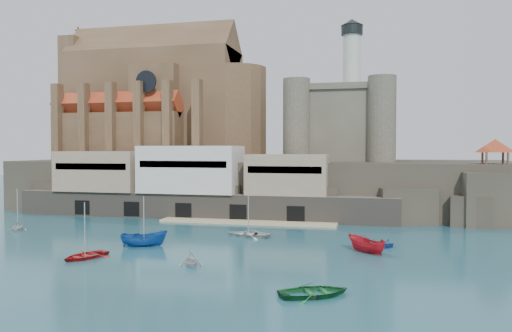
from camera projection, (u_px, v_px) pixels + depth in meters
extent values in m
plane|color=#1A4856|center=(199.00, 242.00, 66.65)|extent=(300.00, 300.00, 0.00)
cube|color=#28241E|center=(264.00, 184.00, 105.37)|extent=(100.00, 34.00, 10.00)
cube|color=#28241E|center=(58.00, 197.00, 98.17)|extent=(9.00, 5.00, 6.00)
cube|color=#28241E|center=(132.00, 199.00, 94.48)|extent=(9.00, 5.00, 6.00)
cube|color=#28241E|center=(217.00, 201.00, 90.55)|extent=(9.00, 5.00, 6.00)
cube|color=#28241E|center=(311.00, 203.00, 86.63)|extent=(9.00, 5.00, 6.00)
cube|color=#28241E|center=(407.00, 206.00, 82.93)|extent=(9.00, 5.00, 6.00)
cube|color=#665D51|center=(200.00, 205.00, 90.30)|extent=(70.00, 6.00, 4.50)
cube|color=tan|center=(247.00, 222.00, 83.69)|extent=(30.00, 4.00, 0.40)
cube|color=black|center=(83.00, 207.00, 92.58)|extent=(3.00, 0.40, 2.60)
cube|color=black|center=(132.00, 209.00, 90.27)|extent=(3.00, 0.40, 2.60)
cube|color=black|center=(184.00, 210.00, 87.96)|extent=(3.00, 0.40, 2.60)
cube|color=black|center=(238.00, 212.00, 85.65)|extent=(3.00, 0.40, 2.60)
cube|color=black|center=(296.00, 214.00, 83.35)|extent=(3.00, 0.40, 2.60)
cube|color=gray|center=(103.00, 171.00, 95.68)|extent=(16.00, 9.00, 7.50)
cube|color=beige|center=(191.00, 169.00, 91.51)|extent=(18.00, 9.00, 8.50)
cube|color=gray|center=(288.00, 174.00, 87.38)|extent=(14.00, 8.00, 7.00)
cube|color=#513A25|center=(154.00, 107.00, 112.73)|extent=(38.00, 14.00, 24.00)
cube|color=#513A25|center=(153.00, 53.00, 112.31)|extent=(38.00, 13.01, 13.01)
cylinder|color=#513A25|center=(234.00, 114.00, 108.41)|extent=(14.00, 14.00, 20.00)
cube|color=#513A25|center=(170.00, 115.00, 111.87)|extent=(10.00, 20.00, 20.00)
cube|color=#513A25|center=(117.00, 137.00, 104.66)|extent=(28.00, 5.00, 10.00)
cube|color=#513A25|center=(155.00, 139.00, 123.13)|extent=(28.00, 5.00, 10.00)
cube|color=#A1351B|center=(116.00, 105.00, 104.43)|extent=(28.00, 5.66, 5.66)
cube|color=#A1351B|center=(155.00, 112.00, 122.90)|extent=(28.00, 5.66, 5.66)
cube|color=#513A25|center=(79.00, 100.00, 117.04)|extent=(4.00, 10.00, 28.00)
cylinder|color=black|center=(146.00, 81.00, 99.95)|extent=(4.40, 0.30, 4.40)
cube|color=#513A25|center=(57.00, 122.00, 104.41)|extent=(1.60, 2.20, 16.00)
cube|color=#513A25|center=(84.00, 122.00, 102.97)|extent=(1.60, 2.20, 16.00)
cube|color=#513A25|center=(111.00, 122.00, 101.54)|extent=(1.60, 2.20, 16.00)
cube|color=#513A25|center=(139.00, 121.00, 100.11)|extent=(1.60, 2.20, 16.00)
cube|color=#513A25|center=(168.00, 121.00, 98.68)|extent=(1.60, 2.20, 16.00)
cube|color=#513A25|center=(197.00, 121.00, 97.25)|extent=(1.60, 2.20, 16.00)
cube|color=#4D493C|center=(341.00, 127.00, 102.23)|extent=(16.00, 16.00, 14.00)
cube|color=#4D493C|center=(341.00, 91.00, 101.97)|extent=(17.00, 17.00, 1.20)
cylinder|color=#4D493C|center=(296.00, 120.00, 96.26)|extent=(5.20, 5.20, 16.00)
cylinder|color=#4D493C|center=(382.00, 119.00, 92.57)|extent=(5.20, 5.20, 16.00)
cylinder|color=#4D493C|center=(307.00, 124.00, 111.82)|extent=(5.20, 5.20, 16.00)
cylinder|color=#4D493C|center=(381.00, 123.00, 108.13)|extent=(5.20, 5.20, 16.00)
cylinder|color=#B8C9BA|center=(352.00, 64.00, 103.26)|extent=(3.60, 3.60, 12.00)
cylinder|color=black|center=(352.00, 30.00, 103.02)|extent=(4.40, 4.40, 2.00)
cone|color=black|center=(352.00, 22.00, 102.96)|extent=(4.60, 4.60, 1.40)
cube|color=#28241E|center=(494.00, 198.00, 82.08)|extent=(12.00, 10.00, 8.70)
cube|color=#28241E|center=(471.00, 211.00, 80.15)|extent=(6.00, 5.00, 5.00)
cube|color=#513A25|center=(495.00, 171.00, 81.93)|extent=(4.20, 4.20, 0.30)
cylinder|color=#513A25|center=(486.00, 162.00, 80.69)|extent=(0.36, 0.36, 3.20)
cylinder|color=#513A25|center=(508.00, 162.00, 79.95)|extent=(0.36, 0.36, 3.20)
cylinder|color=#513A25|center=(482.00, 162.00, 83.80)|extent=(0.36, 0.36, 3.20)
cylinder|color=#513A25|center=(503.00, 162.00, 83.06)|extent=(0.36, 0.36, 3.20)
pyramid|color=#A1351B|center=(495.00, 146.00, 81.78)|extent=(6.40, 6.40, 2.20)
imported|color=red|center=(85.00, 258.00, 56.97)|extent=(4.23, 2.48, 5.70)
imported|color=silver|center=(191.00, 265.00, 53.38)|extent=(3.47, 2.89, 3.46)
imported|color=#144491|center=(144.00, 246.00, 63.93)|extent=(3.00, 2.97, 5.90)
imported|color=#1A6531|center=(314.00, 296.00, 42.37)|extent=(3.27, 4.51, 6.22)
imported|color=silver|center=(18.00, 230.00, 76.31)|extent=(3.34, 2.85, 3.32)
imported|color=red|center=(366.00, 252.00, 60.22)|extent=(3.09, 3.09, 5.73)
imported|color=beige|center=(248.00, 236.00, 70.93)|extent=(1.93, 4.74, 6.44)
imported|color=navy|center=(387.00, 247.00, 63.10)|extent=(2.65, 2.54, 2.65)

